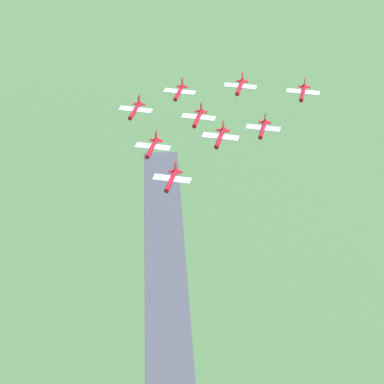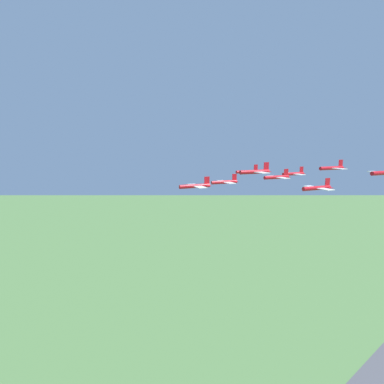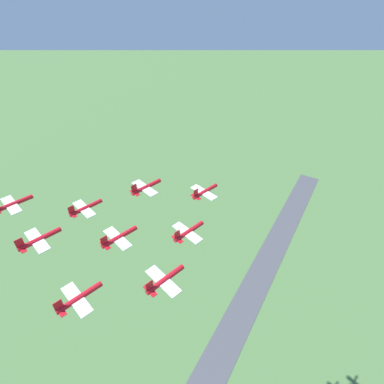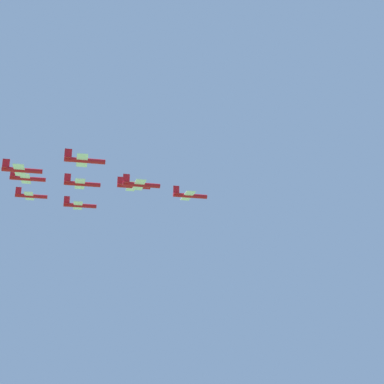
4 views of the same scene
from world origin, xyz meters
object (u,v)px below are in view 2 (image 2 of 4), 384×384
jet_5 (248,172)px  jet_8 (294,174)px  jet_1 (256,172)px  jet_4 (277,177)px  jet_0 (196,186)px  jet_7 (332,168)px  jet_2 (225,182)px  jet_3 (318,188)px

jet_5 → jet_8: bearing=-120.5°
jet_1 → jet_4: 17.46m
jet_0 → jet_7: size_ratio=1.00×
jet_2 → jet_8: jet_8 is taller
jet_0 → jet_5: (30.47, 15.90, 1.67)m
jet_4 → jet_5: jet_5 is taller
jet_4 → jet_8: bearing=-59.5°
jet_0 → jet_3: (28.70, -18.91, 0.06)m
jet_2 → jet_5: 17.34m
jet_4 → jet_8: size_ratio=1.00×
jet_3 → jet_1: bearing=59.5°
jet_0 → jet_5: size_ratio=1.00×
jet_4 → jet_8: jet_4 is taller
jet_7 → jet_8: 17.77m
jet_1 → jet_3: bearing=-120.5°
jet_7 → jet_5: bearing=29.5°
jet_0 → jet_7: jet_7 is taller
jet_0 → jet_2: size_ratio=1.00×
jet_0 → jet_1: (14.35, -9.45, 4.40)m
jet_0 → jet_7: 45.51m
jet_3 → jet_8: jet_8 is taller
jet_3 → jet_4: jet_4 is taller
jet_3 → jet_5: 34.89m
jet_8 → jet_1: bearing=120.5°
jet_0 → jet_3: bearing=-120.5°
jet_8 → jet_4: bearing=120.5°
jet_3 → jet_7: bearing=-59.5°
jet_2 → jet_8: (29.59, -1.50, 1.65)m
jet_1 → jet_4: (15.24, 7.95, -3.09)m
jet_1 → jet_2: jet_1 is taller
jet_0 → jet_8: size_ratio=1.00×
jet_3 → jet_7: (15.24, 7.95, 4.47)m
jet_1 → jet_2: (0.88, 17.41, -5.00)m
jet_3 → jet_4: bearing=0.0°
jet_0 → jet_1: size_ratio=1.00×
jet_4 → jet_5: bearing=-0.0°
jet_2 → jet_3: bearing=-150.5°
jet_2 → jet_4: jet_4 is taller
jet_4 → jet_1: bearing=120.5°
jet_5 → jet_7: size_ratio=1.00×
jet_2 → jet_8: 29.67m
jet_2 → jet_5: jet_5 is taller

